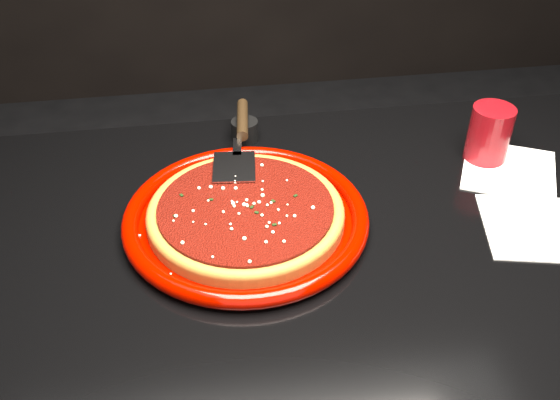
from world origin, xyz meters
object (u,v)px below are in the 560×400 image
object	(u,v)px
table	(327,385)
ramekin	(245,130)
cup	(489,134)
plate	(246,217)
pizza_server	(240,139)

from	to	relation	value
table	ramekin	xyz separation A→B (m)	(-0.11, 0.32, 0.39)
cup	ramekin	size ratio (longest dim) A/B	2.05
table	plate	size ratio (longest dim) A/B	3.03
table	cup	bearing A→B (deg)	29.77
ramekin	plate	bearing A→B (deg)	-95.66
cup	ramekin	world-z (taller)	cup
pizza_server	ramekin	xyz separation A→B (m)	(0.02, 0.08, -0.03)
cup	ramekin	distance (m)	0.46
table	plate	bearing A→B (deg)	157.61
table	ramekin	size ratio (longest dim) A/B	23.09
table	pizza_server	bearing A→B (deg)	118.53
table	pizza_server	distance (m)	0.50
pizza_server	cup	xyz separation A→B (m)	(0.45, -0.06, 0.00)
table	cup	xyz separation A→B (m)	(0.32, 0.18, 0.43)
plate	cup	xyz separation A→B (m)	(0.46, 0.12, 0.04)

